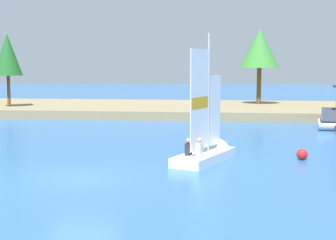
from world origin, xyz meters
name	(u,v)px	position (x,y,z in m)	size (l,w,h in m)	color
ground_plane	(82,178)	(0.00, 0.00, 0.00)	(200.00, 200.00, 0.00)	#2D609E
shore_bank	(167,109)	(0.00, 25.62, 0.33)	(80.00, 13.71, 0.67)	#897A56
shoreline_tree_midleft	(7,55)	(-13.01, 22.37, 4.98)	(2.39, 2.39, 6.08)	brown
shoreline_tree_centre	(260,49)	(8.03, 27.71, 5.60)	(3.48, 3.48, 6.72)	brown
sailboat	(211,149)	(4.45, 4.20, 0.43)	(2.78, 4.51, 5.73)	white
channel_buoy	(302,154)	(8.32, 4.44, 0.24)	(0.47, 0.47, 0.47)	red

